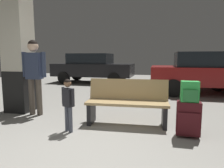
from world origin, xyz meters
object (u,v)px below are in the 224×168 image
object	(u,v)px
bench	(127,102)
child	(68,100)
structural_pillar	(19,54)
backpack_bright	(190,92)
suitcase	(188,119)
parked_car_far	(93,67)
adult	(34,69)
parked_car_near	(209,72)

from	to	relation	value
bench	child	distance (m)	1.17
structural_pillar	backpack_bright	size ratio (longest dim) A/B	8.34
suitcase	bench	bearing A→B (deg)	156.56
structural_pillar	backpack_bright	distance (m)	3.96
suitcase	parked_car_far	xyz separation A→B (m)	(-3.77, 6.71, 0.48)
structural_pillar	bench	size ratio (longest dim) A/B	1.75
adult	parked_car_far	bearing A→B (deg)	94.94
parked_car_far	child	bearing A→B (deg)	-76.00
structural_pillar	parked_car_far	bearing A→B (deg)	89.70
structural_pillar	backpack_bright	world-z (taller)	structural_pillar
structural_pillar	suitcase	xyz separation A→B (m)	(3.80, -0.91, -1.09)
adult	parked_car_far	size ratio (longest dim) A/B	0.41
suitcase	parked_car_far	distance (m)	7.72
suitcase	child	size ratio (longest dim) A/B	0.63
bench	parked_car_near	distance (m)	4.56
backpack_bright	parked_car_near	world-z (taller)	parked_car_near
structural_pillar	suitcase	size ratio (longest dim) A/B	4.69
backpack_bright	parked_car_far	size ratio (longest dim) A/B	0.08
suitcase	backpack_bright	bearing A→B (deg)	-65.90
backpack_bright	adult	size ratio (longest dim) A/B	0.20
structural_pillar	parked_car_near	xyz separation A→B (m)	(5.11, 3.42, -0.60)
backpack_bright	adult	bearing A→B (deg)	168.34
suitcase	parked_car_near	bearing A→B (deg)	73.17
backpack_bright	parked_car_far	distance (m)	7.70
suitcase	parked_car_far	size ratio (longest dim) A/B	0.15
suitcase	parked_car_near	distance (m)	4.55
backpack_bright	adult	xyz separation A→B (m)	(-3.25, 0.67, 0.29)
suitcase	child	world-z (taller)	child
child	suitcase	bearing A→B (deg)	4.99
bench	backpack_bright	distance (m)	1.23
bench	suitcase	world-z (taller)	bench
suitcase	adult	world-z (taller)	adult
structural_pillar	adult	distance (m)	0.70
adult	parked_car_far	world-z (taller)	adult
structural_pillar	child	bearing A→B (deg)	-31.84
structural_pillar	child	size ratio (longest dim) A/B	2.97
bench	parked_car_far	size ratio (longest dim) A/B	0.39
structural_pillar	child	world-z (taller)	structural_pillar
backpack_bright	child	world-z (taller)	child
bench	backpack_bright	world-z (taller)	backpack_bright
bench	suitcase	distance (m)	1.19
adult	bench	bearing A→B (deg)	-5.24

